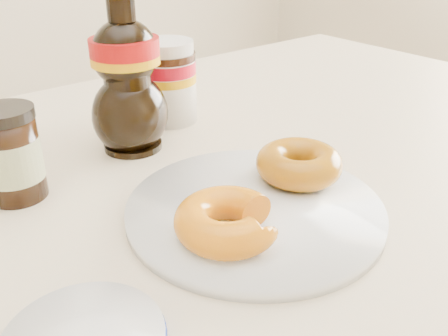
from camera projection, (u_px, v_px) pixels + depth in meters
dining_table at (215, 237)px, 0.63m from camera, size 1.40×0.90×0.75m
plate at (255, 209)px, 0.51m from camera, size 0.26×0.26×0.01m
donut_bitten at (227, 221)px, 0.45m from camera, size 0.10×0.10×0.03m
donut_whole at (299, 163)px, 0.55m from camera, size 0.12×0.12×0.03m
nutella_jar at (167, 79)px, 0.72m from camera, size 0.08×0.08×0.12m
syrup_bottle at (127, 76)px, 0.62m from camera, size 0.10×0.09×0.20m
dark_jar at (11, 155)px, 0.53m from camera, size 0.06×0.06×0.10m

